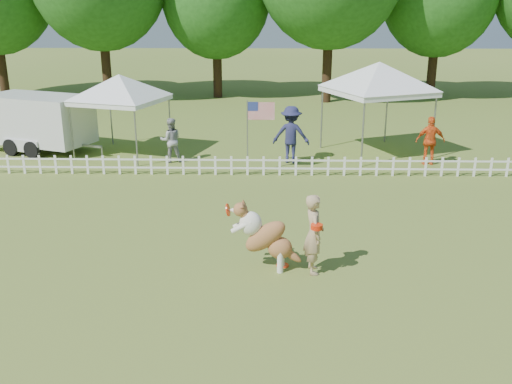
% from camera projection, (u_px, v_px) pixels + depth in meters
% --- Properties ---
extents(ground, '(120.00, 120.00, 0.00)m').
position_uv_depth(ground, '(273.00, 278.00, 11.10)').
color(ground, '#4C6B22').
rests_on(ground, ground).
extents(picket_fence, '(22.00, 0.08, 0.60)m').
position_uv_depth(picket_fence, '(272.00, 166.00, 17.64)').
color(picket_fence, white).
rests_on(picket_fence, ground).
extents(handler, '(0.45, 0.63, 1.61)m').
position_uv_depth(handler, '(314.00, 234.00, 11.11)').
color(handler, tan).
rests_on(handler, ground).
extents(dog, '(1.40, 0.62, 1.40)m').
position_uv_depth(dog, '(266.00, 236.00, 11.27)').
color(dog, brown).
rests_on(dog, ground).
extents(frisbee_on_turf, '(0.33, 0.33, 0.02)m').
position_uv_depth(frisbee_on_turf, '(283.00, 265.00, 11.61)').
color(frisbee_on_turf, red).
rests_on(frisbee_on_turf, ground).
extents(canopy_tent_left, '(3.31, 3.31, 2.74)m').
position_uv_depth(canopy_tent_left, '(122.00, 116.00, 19.75)').
color(canopy_tent_left, white).
rests_on(canopy_tent_left, ground).
extents(canopy_tent_right, '(3.98, 3.98, 3.13)m').
position_uv_depth(canopy_tent_right, '(377.00, 110.00, 19.87)').
color(canopy_tent_right, white).
rests_on(canopy_tent_right, ground).
extents(cargo_trailer, '(5.08, 3.56, 2.05)m').
position_uv_depth(cargo_trailer, '(38.00, 123.00, 20.39)').
color(cargo_trailer, silver).
rests_on(cargo_trailer, ground).
extents(flag_pole, '(0.89, 0.10, 2.30)m').
position_uv_depth(flag_pole, '(247.00, 138.00, 17.55)').
color(flag_pole, gray).
rests_on(flag_pole, ground).
extents(spectator_a, '(0.83, 0.71, 1.49)m').
position_uv_depth(spectator_a, '(171.00, 140.00, 19.02)').
color(spectator_a, '#9B9AA0').
rests_on(spectator_a, ground).
extents(spectator_b, '(1.31, 0.86, 1.89)m').
position_uv_depth(spectator_b, '(291.00, 135.00, 18.91)').
color(spectator_b, '#23244A').
rests_on(spectator_b, ground).
extents(spectator_c, '(0.96, 0.44, 1.60)m').
position_uv_depth(spectator_c, '(430.00, 141.00, 18.69)').
color(spectator_c, '#E8551B').
rests_on(spectator_c, ground).
extents(tree_center_left, '(6.00, 6.00, 9.80)m').
position_uv_depth(tree_center_left, '(216.00, 7.00, 30.97)').
color(tree_center_left, '#1F5117').
rests_on(tree_center_left, ground).
extents(tree_right, '(6.20, 6.20, 10.40)m').
position_uv_depth(tree_right, '(439.00, 1.00, 30.62)').
color(tree_right, '#1F5117').
rests_on(tree_right, ground).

